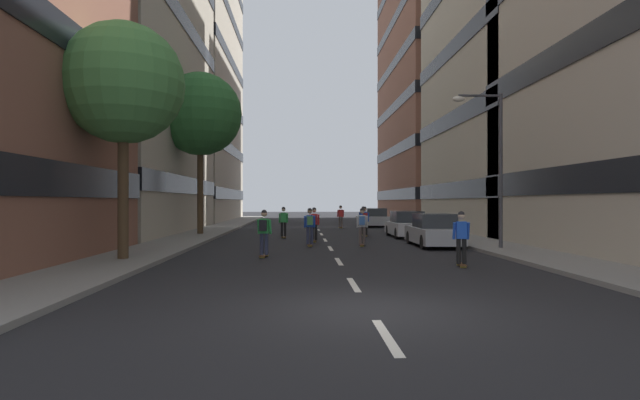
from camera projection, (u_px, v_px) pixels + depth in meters
The scene contains 21 objects.
ground_plane at pixel (321, 234), 33.40m from camera, with size 140.48×140.48×0.00m, color black.
sidewalk_left at pixel (213, 230), 36.05m from camera, with size 2.73×64.39×0.14m, color gray.
sidewalk_right at pixel (424, 230), 36.60m from camera, with size 2.73×64.39×0.14m, color gray.
lane_markings at pixel (321, 234), 32.99m from camera, with size 0.16×52.20×0.01m.
building_left_far at pixel (174, 87), 55.71m from camera, with size 12.33×21.63×28.58m.
building_right_far at pixel (448, 48), 56.84m from camera, with size 12.33×22.47×37.52m.
parked_car_near at pixel (375, 218), 42.74m from camera, with size 1.82×4.40×1.52m.
parked_car_mid at pixel (434, 231), 23.96m from camera, with size 1.82×4.40×1.52m.
parked_car_far at pixel (406, 225), 30.11m from camera, with size 1.82×4.40×1.52m.
street_tree_near at pixel (200, 114), 31.38m from camera, with size 5.00×5.00×9.73m.
street_tree_mid at pixel (123, 84), 17.74m from camera, with size 4.14×4.14×8.06m.
streetlamp_right at pixel (492, 153), 21.86m from camera, with size 2.13×0.30×6.50m.
skater_0 at pixel (264, 230), 19.32m from camera, with size 0.56×0.92×1.78m.
skater_1 at pixel (365, 219), 30.87m from camera, with size 0.53×0.90×1.78m.
skater_2 at pixel (362, 224), 24.15m from camera, with size 0.56×0.92×1.78m.
skater_3 at pixel (310, 224), 24.12m from camera, with size 0.54×0.91×1.78m.
skater_4 at pixel (284, 221), 29.54m from camera, with size 0.56×0.92×1.78m.
skater_5 at pixel (461, 236), 16.57m from camera, with size 0.55×0.92×1.78m.
skater_6 at pixel (341, 216), 40.37m from camera, with size 0.55×0.92×1.78m.
skater_7 at pixel (363, 218), 32.47m from camera, with size 0.56×0.92×1.78m.
skater_8 at pixel (314, 222), 26.68m from camera, with size 0.53×0.90×1.78m.
Camera 1 is at (-1.33, -9.97, 2.09)m, focal length 29.18 mm.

